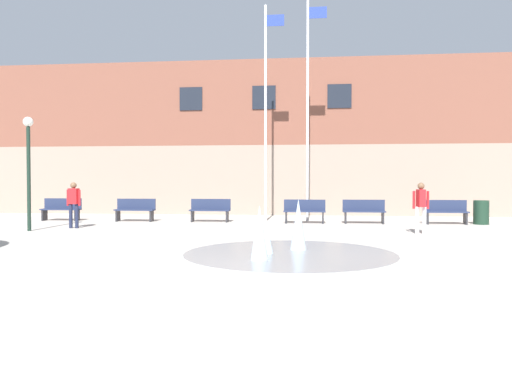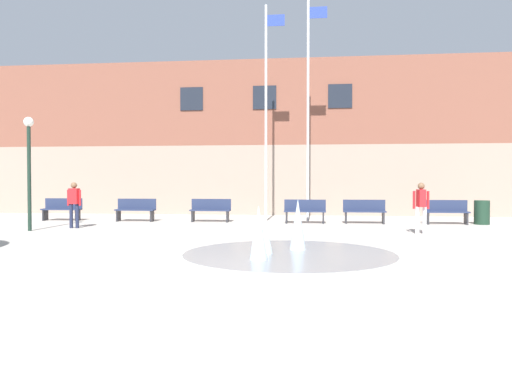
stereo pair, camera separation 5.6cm
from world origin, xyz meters
The scene contains 15 objects.
ground_plane centered at (0.00, 0.00, 0.00)m, with size 100.00×100.00×0.00m, color #B2ADA3.
library_building centered at (0.00, 18.50, 3.68)m, with size 36.00×6.05×7.35m.
splash_fountain centered at (1.57, 3.35, 0.39)m, with size 4.84×4.84×1.22m.
park_bench_far_left centered at (-7.96, 11.49, 0.48)m, with size 1.60×0.44×0.91m.
park_bench_under_left_flagpole centered at (-4.82, 11.46, 0.48)m, with size 1.60×0.44×0.91m.
park_bench_center centered at (-1.78, 11.56, 0.48)m, with size 1.60×0.44×0.91m.
park_bench_under_right_flagpole centered at (1.97, 11.33, 0.48)m, with size 1.60×0.44×0.91m.
park_bench_near_trashcan centered at (4.23, 11.47, 0.48)m, with size 1.60×0.44×0.91m.
park_bench_far_right centered at (7.26, 11.52, 0.48)m, with size 1.60×0.44×0.91m.
adult_in_red centered at (5.60, 7.98, 0.93)m, with size 0.50×0.36×1.59m.
adult_watching centered at (-5.96, 8.52, 0.93)m, with size 0.50×0.25×1.59m.
flagpole_left centered at (0.40, 12.23, 4.60)m, with size 0.80×0.10×8.70m.
flagpole_right centered at (2.09, 12.23, 4.73)m, with size 0.80×0.10×8.95m.
lamp_post_left_lane centered at (-6.97, 7.47, 2.45)m, with size 0.32×0.32×3.73m.
trash_can centered at (8.58, 11.63, 0.45)m, with size 0.56×0.56×0.90m, color #193323.
Camera 1 is at (2.22, -7.90, 1.69)m, focal length 35.00 mm.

